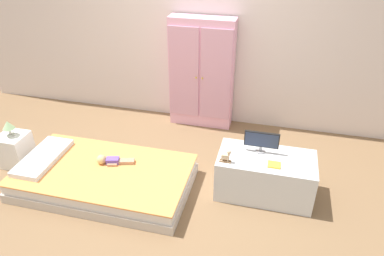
% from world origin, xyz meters
% --- Properties ---
extents(ground_plane, '(10.00, 10.00, 0.02)m').
position_xyz_m(ground_plane, '(0.00, 0.00, -0.01)').
color(ground_plane, brown).
extents(back_wall, '(6.40, 0.05, 2.70)m').
position_xyz_m(back_wall, '(0.00, 1.57, 1.35)').
color(back_wall, silver).
rests_on(back_wall, ground_plane).
extents(bed, '(1.78, 0.98, 0.22)m').
position_xyz_m(bed, '(-0.58, -0.14, 0.11)').
color(bed, beige).
rests_on(bed, ground_plane).
extents(pillow, '(0.32, 0.71, 0.05)m').
position_xyz_m(pillow, '(-1.27, -0.14, 0.25)').
color(pillow, silver).
rests_on(pillow, bed).
extents(doll, '(0.39, 0.17, 0.10)m').
position_xyz_m(doll, '(-0.56, -0.03, 0.26)').
color(doll, '#6B4CB2').
rests_on(doll, bed).
extents(nightstand, '(0.30, 0.30, 0.38)m').
position_xyz_m(nightstand, '(-1.72, -0.01, 0.19)').
color(nightstand, white).
rests_on(nightstand, ground_plane).
extents(table_lamp, '(0.13, 0.13, 0.18)m').
position_xyz_m(table_lamp, '(-1.72, -0.01, 0.50)').
color(table_lamp, '#B7B2AD').
rests_on(table_lamp, nightstand).
extents(wardrobe, '(0.81, 0.27, 1.43)m').
position_xyz_m(wardrobe, '(0.10, 1.41, 0.72)').
color(wardrobe, '#EFADCC').
rests_on(wardrobe, ground_plane).
extents(tv_stand, '(0.94, 0.50, 0.44)m').
position_xyz_m(tv_stand, '(1.04, 0.16, 0.22)').
color(tv_stand, silver).
rests_on(tv_stand, ground_plane).
extents(tv_monitor, '(0.34, 0.10, 0.22)m').
position_xyz_m(tv_monitor, '(0.97, 0.24, 0.57)').
color(tv_monitor, '#99999E').
rests_on(tv_monitor, tv_stand).
extents(rocking_horse_toy, '(0.11, 0.04, 0.13)m').
position_xyz_m(rocking_horse_toy, '(0.67, -0.01, 0.51)').
color(rocking_horse_toy, '#8E6642').
rests_on(rocking_horse_toy, tv_stand).
extents(book_yellow, '(0.12, 0.10, 0.02)m').
position_xyz_m(book_yellow, '(1.11, 0.05, 0.45)').
color(book_yellow, gold).
rests_on(book_yellow, tv_stand).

